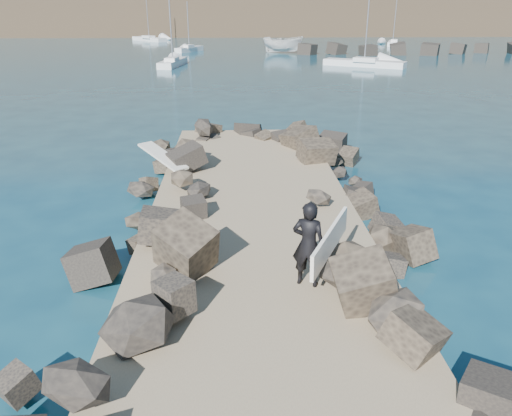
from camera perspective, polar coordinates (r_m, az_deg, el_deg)
The scene contains 13 objects.
ground at distance 13.88m, azimuth -0.18°, elevation -4.16°, with size 800.00×800.00×0.00m, color #0F384C.
jetty at distance 11.98m, azimuth 0.21°, elevation -7.15°, with size 6.00×26.00×0.60m, color #8C7759.
riprap_left at distance 12.55m, azimuth -13.31°, elevation -5.31°, with size 2.60×22.00×1.00m, color black.
riprap_right at distance 12.77m, azimuth 13.26°, elevation -4.80°, with size 2.60×22.00×1.00m, color black.
breakwater_secondary at distance 76.39m, azimuth 26.34°, elevation 15.97°, with size 52.00×4.00×1.20m, color black.
surfboard_resting at distance 18.19m, azimuth -10.60°, elevation 5.49°, with size 0.59×2.35×0.08m, color silver.
boat_imported at distance 70.31m, azimuth 3.08°, elevation 18.17°, with size 2.14×5.69×2.20m, color silver.
surfer_with_board at distance 10.48m, azimuth 6.36°, elevation -4.10°, with size 1.42×2.12×1.89m.
sailboat_e at distance 94.86m, azimuth -12.12°, elevation 18.36°, with size 6.85×7.25×9.75m.
sailboat_b at distance 72.67m, azimuth -7.64°, elevation 17.55°, with size 3.68×5.17×6.59m.
sailboat_c at distance 55.99m, azimuth 12.27°, elevation 15.87°, with size 8.32×5.94×10.15m.
sailboat_d at distance 86.08m, azimuth 15.36°, elevation 17.71°, with size 3.30×6.29×7.55m.
sailboat_a at distance 55.88m, azimuth -9.49°, elevation 16.06°, with size 2.57×7.07×8.36m.
Camera 1 is at (-0.49, -12.41, 6.20)m, focal length 35.00 mm.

